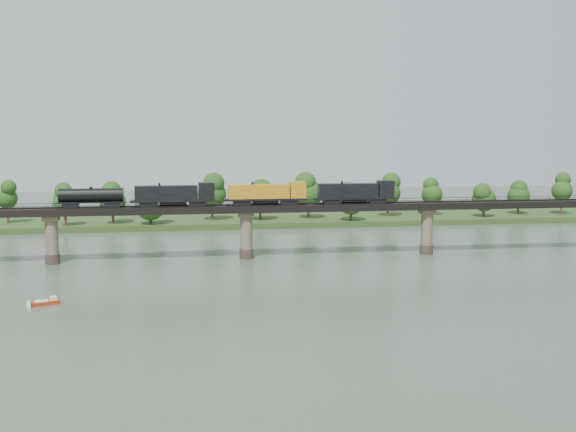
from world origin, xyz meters
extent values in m
plane|color=#3B4A3A|center=(0.00, 0.00, 0.00)|extent=(400.00, 400.00, 0.00)
cube|color=#27451B|center=(0.00, 85.00, 0.80)|extent=(300.00, 24.00, 1.60)
cylinder|color=#473A2D|center=(-40.00, 30.00, 1.00)|extent=(3.00, 3.00, 2.00)
cylinder|color=#7E7052|center=(-40.00, 30.00, 5.50)|extent=(2.60, 2.60, 9.00)
cube|color=#7E7052|center=(-40.00, 30.00, 9.50)|extent=(3.20, 3.20, 1.00)
cylinder|color=#473A2D|center=(0.00, 30.00, 1.00)|extent=(3.00, 3.00, 2.00)
cylinder|color=#7E7052|center=(0.00, 30.00, 5.50)|extent=(2.60, 2.60, 9.00)
cube|color=#7E7052|center=(0.00, 30.00, 9.50)|extent=(3.20, 3.20, 1.00)
cylinder|color=#473A2D|center=(40.00, 30.00, 1.00)|extent=(3.00, 3.00, 2.00)
cylinder|color=#7E7052|center=(40.00, 30.00, 5.50)|extent=(2.60, 2.60, 9.00)
cube|color=#7E7052|center=(40.00, 30.00, 9.50)|extent=(3.20, 3.20, 1.00)
cube|color=black|center=(0.00, 30.00, 10.75)|extent=(220.00, 5.00, 1.50)
cube|color=black|center=(0.00, 29.25, 11.58)|extent=(220.00, 0.12, 0.16)
cube|color=black|center=(0.00, 30.75, 11.58)|extent=(220.00, 0.12, 0.16)
cube|color=black|center=(0.00, 27.60, 12.20)|extent=(220.00, 0.10, 0.10)
cube|color=black|center=(0.00, 32.40, 12.20)|extent=(220.00, 0.10, 0.10)
cube|color=black|center=(0.00, 27.60, 11.85)|extent=(0.08, 0.08, 0.70)
cube|color=black|center=(0.00, 32.40, 11.85)|extent=(0.08, 0.08, 0.70)
cylinder|color=#382619|center=(-60.94, 84.18, 3.46)|extent=(0.70, 0.70, 3.71)
sphere|color=#1A4212|center=(-60.94, 84.18, 8.41)|extent=(5.67, 5.67, 5.67)
sphere|color=#1A4212|center=(-60.94, 84.18, 11.50)|extent=(4.25, 4.25, 4.25)
cylinder|color=#382619|center=(-44.43, 76.31, 3.35)|extent=(0.70, 0.70, 3.51)
sphere|color=#1A4212|center=(-44.43, 76.31, 8.03)|extent=(6.31, 6.31, 6.31)
sphere|color=#1A4212|center=(-44.43, 76.31, 10.96)|extent=(4.73, 4.73, 4.73)
cylinder|color=#382619|center=(-32.24, 78.84, 3.27)|extent=(0.70, 0.70, 3.34)
sphere|color=#1A4212|center=(-32.24, 78.84, 7.73)|extent=(7.18, 7.18, 7.18)
sphere|color=#1A4212|center=(-32.24, 78.84, 10.52)|extent=(5.39, 5.39, 5.39)
cylinder|color=#382619|center=(-22.01, 76.15, 3.01)|extent=(0.70, 0.70, 2.83)
sphere|color=#1A4212|center=(-22.01, 76.15, 6.78)|extent=(8.26, 8.26, 8.26)
sphere|color=#1A4212|center=(-22.01, 76.15, 9.14)|extent=(6.19, 6.19, 6.19)
cylinder|color=#382619|center=(-5.04, 82.68, 3.58)|extent=(0.70, 0.70, 3.96)
sphere|color=#1A4212|center=(-5.04, 82.68, 8.87)|extent=(8.07, 8.07, 8.07)
sphere|color=#1A4212|center=(-5.04, 82.68, 12.17)|extent=(6.05, 6.05, 6.05)
cylinder|color=#382619|center=(8.52, 81.14, 3.23)|extent=(0.70, 0.70, 3.27)
sphere|color=#1A4212|center=(8.52, 81.14, 7.59)|extent=(8.03, 8.03, 8.03)
sphere|color=#1A4212|center=(8.52, 81.14, 10.31)|extent=(6.02, 6.02, 6.02)
cylinder|color=#382619|center=(22.65, 82.31, 3.56)|extent=(0.70, 0.70, 3.92)
sphere|color=#1A4212|center=(22.65, 82.31, 8.79)|extent=(8.29, 8.29, 8.29)
sphere|color=#1A4212|center=(22.65, 82.31, 12.05)|extent=(6.21, 6.21, 6.21)
cylinder|color=#382619|center=(33.59, 75.35, 3.11)|extent=(0.70, 0.70, 3.02)
sphere|color=#1A4212|center=(33.59, 75.35, 7.15)|extent=(7.74, 7.74, 7.74)
sphere|color=#1A4212|center=(33.59, 75.35, 9.67)|extent=(5.80, 5.80, 5.80)
cylinder|color=#382619|center=(46.81, 84.03, 3.50)|extent=(0.70, 0.70, 3.80)
sphere|color=#1A4212|center=(46.81, 84.03, 8.56)|extent=(7.47, 7.47, 7.47)
sphere|color=#1A4212|center=(46.81, 84.03, 11.73)|extent=(5.60, 5.60, 5.60)
cylinder|color=#382619|center=(60.48, 84.26, 3.29)|extent=(0.70, 0.70, 3.38)
sphere|color=#1A4212|center=(60.48, 84.26, 7.80)|extent=(6.23, 6.23, 6.23)
sphere|color=#1A4212|center=(60.48, 84.26, 10.62)|extent=(4.67, 4.67, 4.67)
cylinder|color=#382619|center=(74.35, 78.39, 2.99)|extent=(0.70, 0.70, 2.77)
sphere|color=#1A4212|center=(74.35, 78.39, 6.68)|extent=(7.04, 7.04, 7.04)
sphere|color=#1A4212|center=(74.35, 78.39, 8.99)|extent=(5.28, 5.28, 5.28)
cylinder|color=#382619|center=(87.62, 83.57, 3.07)|extent=(0.70, 0.70, 2.94)
sphere|color=#1A4212|center=(87.62, 83.57, 7.00)|extent=(6.73, 6.73, 6.73)
sphere|color=#1A4212|center=(87.62, 83.57, 9.45)|extent=(5.05, 5.05, 5.05)
cylinder|color=#382619|center=(99.73, 80.10, 3.57)|extent=(0.70, 0.70, 3.94)
sphere|color=#1A4212|center=(99.73, 80.10, 8.83)|extent=(6.17, 6.17, 6.17)
sphere|color=#1A4212|center=(99.73, 80.10, 12.11)|extent=(4.62, 4.62, 4.62)
cube|color=black|center=(28.57, 30.00, 12.01)|extent=(3.69, 2.21, 1.01)
cube|color=black|center=(18.42, 30.00, 12.01)|extent=(3.69, 2.21, 1.01)
cube|color=black|center=(23.50, 30.00, 12.65)|extent=(17.53, 2.77, 0.46)
cube|color=black|center=(22.11, 30.00, 14.36)|extent=(12.92, 2.49, 2.95)
cube|color=black|center=(30.42, 30.00, 14.64)|extent=(3.32, 2.77, 3.51)
cylinder|color=black|center=(23.50, 30.00, 12.15)|extent=(5.54, 1.29, 1.29)
cube|color=black|center=(9.20, 30.00, 12.01)|extent=(3.69, 2.21, 1.01)
cube|color=black|center=(-0.95, 30.00, 12.01)|extent=(3.69, 2.21, 1.01)
cube|color=black|center=(4.12, 30.00, 12.65)|extent=(17.53, 2.77, 0.46)
cube|color=#C96B18|center=(2.74, 30.00, 14.36)|extent=(12.92, 2.49, 2.95)
cube|color=#C96B18|center=(11.04, 30.00, 14.64)|extent=(3.32, 2.77, 3.51)
cylinder|color=black|center=(4.12, 30.00, 12.15)|extent=(5.54, 1.29, 1.29)
cube|color=black|center=(-10.18, 30.00, 12.01)|extent=(3.69, 2.21, 1.01)
cube|color=black|center=(-20.33, 30.00, 12.01)|extent=(3.69, 2.21, 1.01)
cube|color=black|center=(-15.25, 30.00, 12.65)|extent=(17.53, 2.77, 0.46)
cube|color=black|center=(-16.64, 30.00, 14.36)|extent=(12.92, 2.49, 2.95)
cube|color=black|center=(-8.33, 30.00, 14.64)|extent=(3.32, 2.77, 3.51)
cylinder|color=black|center=(-15.25, 30.00, 12.15)|extent=(5.54, 1.29, 1.29)
cube|color=black|center=(-27.71, 30.00, 12.01)|extent=(3.23, 2.03, 1.01)
cube|color=black|center=(-36.01, 30.00, 12.01)|extent=(3.23, 2.03, 1.01)
cube|color=black|center=(-31.86, 30.00, 12.61)|extent=(13.84, 2.21, 0.28)
cylinder|color=black|center=(-31.86, 30.00, 14.08)|extent=(12.92, 2.77, 2.77)
cylinder|color=black|center=(-31.86, 30.00, 15.56)|extent=(0.65, 0.65, 0.46)
cube|color=#A12F12|center=(-35.14, -5.36, 0.30)|extent=(4.52, 3.01, 0.60)
cube|color=white|center=(-35.77, -5.61, 0.64)|extent=(2.37, 1.95, 0.21)
cube|color=white|center=(-34.04, -4.91, 0.89)|extent=(1.33, 1.33, 0.60)
camera|label=1|loc=(-13.35, -121.55, 28.18)|focal=45.00mm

